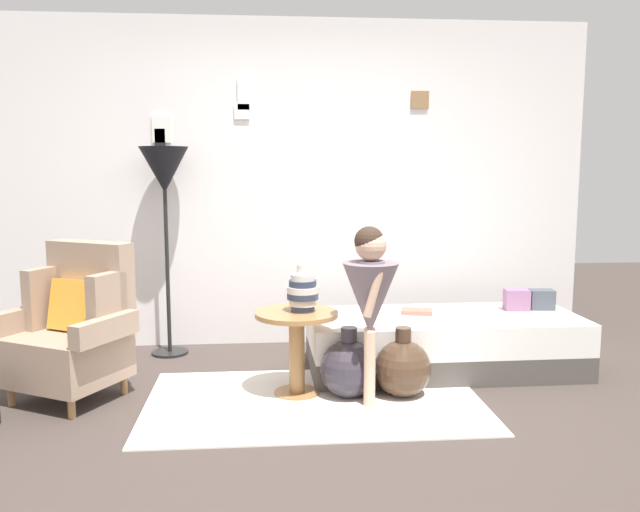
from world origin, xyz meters
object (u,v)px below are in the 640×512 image
(demijohn_far, at_px, (403,368))
(demijohn_near, at_px, (349,368))
(side_table, at_px, (297,336))
(floor_lamp, at_px, (164,178))
(book_on_daybed, at_px, (417,311))
(armchair, at_px, (74,328))
(person_child, at_px, (370,292))
(daybed, at_px, (444,343))
(vase_striped, at_px, (303,292))

(demijohn_far, bearing_deg, demijohn_near, 176.52)
(side_table, bearing_deg, floor_lamp, 133.11)
(book_on_daybed, height_order, demijohn_far, demijohn_far)
(armchair, distance_m, demijohn_near, 1.74)
(person_child, distance_m, demijohn_near, 0.54)
(daybed, relative_size, vase_striped, 6.42)
(demijohn_far, bearing_deg, person_child, -153.60)
(book_on_daybed, bearing_deg, floor_lamp, 164.32)
(demijohn_near, bearing_deg, armchair, 174.68)
(vase_striped, distance_m, person_child, 0.45)
(book_on_daybed, relative_size, demijohn_near, 0.49)
(vase_striped, bearing_deg, demijohn_far, -9.05)
(daybed, distance_m, side_table, 1.16)
(armchair, relative_size, daybed, 0.51)
(daybed, height_order, demijohn_near, demijohn_near)
(demijohn_near, bearing_deg, daybed, 32.93)
(side_table, distance_m, vase_striped, 0.29)
(demijohn_far, bearing_deg, daybed, 51.27)
(armchair, height_order, daybed, armchair)
(daybed, xyz_separation_m, book_on_daybed, (-0.18, 0.08, 0.22))
(side_table, relative_size, person_child, 0.49)
(person_child, bearing_deg, armchair, 170.81)
(floor_lamp, bearing_deg, vase_striped, -45.40)
(armchair, bearing_deg, demijohn_near, -5.32)
(vase_striped, xyz_separation_m, floor_lamp, (-0.98, 0.99, 0.69))
(daybed, xyz_separation_m, person_child, (-0.63, -0.62, 0.50))
(demijohn_near, height_order, demijohn_far, demijohn_near)
(side_table, bearing_deg, demijohn_far, -7.64)
(side_table, bearing_deg, demijohn_near, -11.93)
(floor_lamp, xyz_separation_m, demijohn_far, (1.60, -1.09, -1.17))
(side_table, height_order, demijohn_near, side_table)
(armchair, distance_m, person_child, 1.86)
(person_child, relative_size, book_on_daybed, 4.97)
(vase_striped, distance_m, floor_lamp, 1.56)
(book_on_daybed, relative_size, demijohn_far, 0.49)
(armchair, distance_m, floor_lamp, 1.37)
(person_child, bearing_deg, side_table, 154.85)
(floor_lamp, distance_m, demijohn_near, 2.03)
(floor_lamp, height_order, demijohn_far, floor_lamp)
(floor_lamp, bearing_deg, demijohn_far, -34.26)
(vase_striped, relative_size, demijohn_near, 0.66)
(daybed, distance_m, demijohn_near, 0.89)
(demijohn_far, bearing_deg, book_on_daybed, 68.90)
(daybed, xyz_separation_m, side_table, (-1.07, -0.41, 0.18))
(daybed, distance_m, vase_striped, 1.20)
(floor_lamp, bearing_deg, daybed, -16.38)
(floor_lamp, bearing_deg, demijohn_near, -40.32)
(vase_striped, height_order, demijohn_far, vase_striped)
(book_on_daybed, xyz_separation_m, demijohn_near, (-0.56, -0.56, -0.23))
(vase_striped, xyz_separation_m, person_child, (0.39, -0.21, 0.03))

